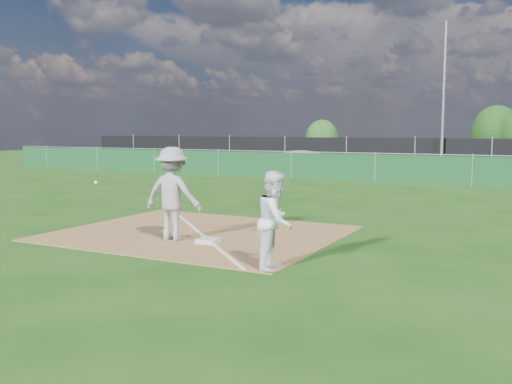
# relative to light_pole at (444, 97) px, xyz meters

# --- Properties ---
(ground) EXTENTS (90.00, 90.00, 0.00)m
(ground) POSITION_rel_light_pole_xyz_m (-1.50, -12.70, -4.00)
(ground) COLOR #1A460F
(ground) RESTS_ON ground
(infield_dirt) EXTENTS (6.00, 5.00, 0.02)m
(infield_dirt) POSITION_rel_light_pole_xyz_m (-1.50, -21.70, -3.99)
(infield_dirt) COLOR olive
(infield_dirt) RESTS_ON ground
(foul_line) EXTENTS (5.01, 5.01, 0.01)m
(foul_line) POSITION_rel_light_pole_xyz_m (-1.50, -21.70, -3.98)
(foul_line) COLOR white
(foul_line) RESTS_ON infield_dirt
(green_fence) EXTENTS (44.00, 0.05, 1.20)m
(green_fence) POSITION_rel_light_pole_xyz_m (-1.50, -7.70, -3.40)
(green_fence) COLOR #113E1D
(green_fence) RESTS_ON ground
(dirt_mound) EXTENTS (3.38, 2.60, 1.17)m
(dirt_mound) POSITION_rel_light_pole_xyz_m (-6.50, -4.20, -3.42)
(dirt_mound) COLOR olive
(dirt_mound) RESTS_ON ground
(black_fence) EXTENTS (46.00, 0.04, 1.80)m
(black_fence) POSITION_rel_light_pole_xyz_m (-1.50, 0.30, -3.10)
(black_fence) COLOR black
(black_fence) RESTS_ON ground
(parking_lot) EXTENTS (46.00, 9.00, 0.01)m
(parking_lot) POSITION_rel_light_pole_xyz_m (-1.50, 5.30, -4.00)
(parking_lot) COLOR black
(parking_lot) RESTS_ON ground
(light_pole) EXTENTS (0.16, 0.16, 8.00)m
(light_pole) POSITION_rel_light_pole_xyz_m (0.00, 0.00, 0.00)
(light_pole) COLOR slate
(light_pole) RESTS_ON ground
(first_base) EXTENTS (0.41, 0.41, 0.09)m
(first_base) POSITION_rel_light_pole_xyz_m (-0.72, -22.56, -3.94)
(first_base) COLOR silver
(first_base) RESTS_ON infield_dirt
(play_at_first) EXTENTS (2.63, 0.85, 1.92)m
(play_at_first) POSITION_rel_light_pole_xyz_m (-1.54, -22.62, -3.02)
(play_at_first) COLOR #A5A5A7
(play_at_first) RESTS_ON infield_dirt
(runner) EXTENTS (0.75, 0.89, 1.63)m
(runner) POSITION_rel_light_pole_xyz_m (1.37, -23.81, -3.18)
(runner) COLOR white
(runner) RESTS_ON ground
(car_left) EXTENTS (4.08, 1.67, 1.39)m
(car_left) POSITION_rel_light_pole_xyz_m (-9.05, 4.08, -3.30)
(car_left) COLOR #A9AAB0
(car_left) RESTS_ON parking_lot
(car_mid) EXTENTS (5.03, 2.55, 1.58)m
(car_mid) POSITION_rel_light_pole_xyz_m (-1.60, 4.89, -3.20)
(car_mid) COLOR black
(car_mid) RESTS_ON parking_lot
(car_right) EXTENTS (4.78, 3.29, 1.28)m
(car_right) POSITION_rel_light_pole_xyz_m (3.11, 5.31, -3.35)
(car_right) COLOR black
(car_right) RESTS_ON parking_lot
(tree_left) EXTENTS (2.55, 2.55, 3.03)m
(tree_left) POSITION_rel_light_pole_xyz_m (-10.64, 9.70, -2.44)
(tree_left) COLOR #382316
(tree_left) RESTS_ON ground
(tree_mid) EXTENTS (3.32, 3.32, 3.94)m
(tree_mid) POSITION_rel_light_pole_xyz_m (1.82, 10.59, -1.97)
(tree_mid) COLOR #382316
(tree_mid) RESTS_ON ground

